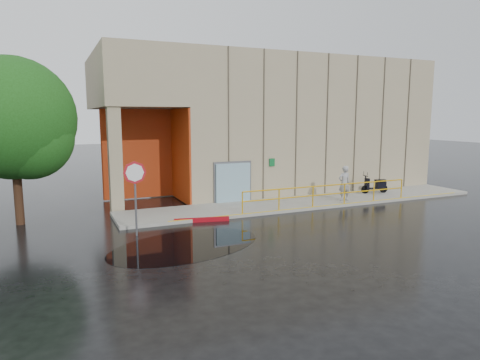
% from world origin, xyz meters
% --- Properties ---
extents(ground, '(120.00, 120.00, 0.00)m').
position_xyz_m(ground, '(0.00, 0.00, 0.00)').
color(ground, black).
rests_on(ground, ground).
extents(sidewalk, '(20.00, 3.00, 0.15)m').
position_xyz_m(sidewalk, '(4.00, 4.50, 0.07)').
color(sidewalk, gray).
rests_on(sidewalk, ground).
extents(building, '(20.00, 10.17, 8.00)m').
position_xyz_m(building, '(5.10, 10.98, 4.21)').
color(building, '#9C8E6E').
rests_on(building, ground).
extents(guardrail, '(9.56, 0.06, 1.03)m').
position_xyz_m(guardrail, '(4.25, 3.15, 0.68)').
color(guardrail, '#E2A40B').
rests_on(guardrail, sidewalk).
extents(person, '(0.69, 0.46, 1.85)m').
position_xyz_m(person, '(5.62, 3.75, 1.08)').
color(person, '#999A9D').
rests_on(person, sidewalk).
extents(scooter, '(1.67, 0.81, 1.26)m').
position_xyz_m(scooter, '(8.67, 4.86, 0.88)').
color(scooter, black).
rests_on(scooter, sidewalk).
extents(stop_sign, '(0.87, 0.11, 2.89)m').
position_xyz_m(stop_sign, '(-5.50, 1.93, 2.08)').
color(stop_sign, '#5D5D62').
rests_on(stop_sign, ground).
extents(red_curb, '(2.39, 0.67, 0.18)m').
position_xyz_m(red_curb, '(-2.51, 3.00, 0.09)').
color(red_curb, '#990811').
rests_on(red_curb, ground).
extents(puddle, '(6.64, 5.14, 0.01)m').
position_xyz_m(puddle, '(-4.12, -0.03, 0.00)').
color(puddle, black).
rests_on(puddle, ground).
extents(tree_near, '(5.05, 5.05, 7.00)m').
position_xyz_m(tree_near, '(-9.56, 5.66, 4.28)').
color(tree_near, black).
rests_on(tree_near, ground).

